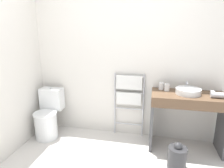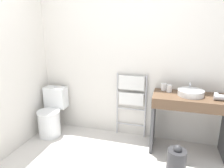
% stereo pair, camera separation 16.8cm
% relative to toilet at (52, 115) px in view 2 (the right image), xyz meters
% --- Properties ---
extents(wall_back, '(3.07, 0.12, 2.53)m').
position_rel_toilet_xyz_m(wall_back, '(1.17, 0.39, 0.94)').
color(wall_back, silver).
rests_on(wall_back, ground_plane).
extents(wall_side, '(0.12, 2.20, 2.53)m').
position_rel_toilet_xyz_m(wall_side, '(-0.31, -0.41, 0.94)').
color(wall_side, silver).
rests_on(wall_side, ground_plane).
extents(toilet, '(0.36, 0.52, 0.76)m').
position_rel_toilet_xyz_m(toilet, '(0.00, 0.00, 0.00)').
color(toilet, white).
rests_on(toilet, ground_plane).
extents(towel_radiator, '(0.47, 0.06, 1.02)m').
position_rel_toilet_xyz_m(towel_radiator, '(1.25, 0.28, 0.38)').
color(towel_radiator, silver).
rests_on(towel_radiator, ground_plane).
extents(vanity_counter, '(0.98, 0.49, 0.82)m').
position_rel_toilet_xyz_m(vanity_counter, '(2.09, 0.06, 0.24)').
color(vanity_counter, brown).
rests_on(vanity_counter, ground_plane).
extents(sink_basin, '(0.33, 0.33, 0.08)m').
position_rel_toilet_xyz_m(sink_basin, '(2.08, 0.08, 0.53)').
color(sink_basin, white).
rests_on(sink_basin, vanity_counter).
extents(faucet, '(0.02, 0.10, 0.13)m').
position_rel_toilet_xyz_m(faucet, '(2.08, 0.26, 0.58)').
color(faucet, silver).
rests_on(faucet, vanity_counter).
extents(cup_near_wall, '(0.07, 0.07, 0.10)m').
position_rel_toilet_xyz_m(cup_near_wall, '(1.73, 0.23, 0.54)').
color(cup_near_wall, white).
rests_on(cup_near_wall, vanity_counter).
extents(cup_near_edge, '(0.07, 0.07, 0.10)m').
position_rel_toilet_xyz_m(cup_near_edge, '(1.81, 0.18, 0.54)').
color(cup_near_edge, white).
rests_on(cup_near_edge, vanity_counter).
extents(hair_dryer, '(0.20, 0.16, 0.08)m').
position_rel_toilet_xyz_m(hair_dryer, '(2.43, -0.00, 0.53)').
color(hair_dryer, '#B7B7BC').
rests_on(hair_dryer, vanity_counter).
extents(trash_bin, '(0.23, 0.26, 0.35)m').
position_rel_toilet_xyz_m(trash_bin, '(1.95, -0.40, -0.18)').
color(trash_bin, '#333335').
rests_on(trash_bin, ground_plane).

